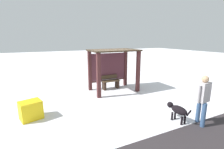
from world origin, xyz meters
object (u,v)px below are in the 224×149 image
Objects in this scene: dog at (178,110)px; grit_bin at (31,110)px; bus_shelter at (112,63)px; bench_left_inside at (111,83)px; person_walking at (203,97)px.

dog is 1.32× the size of grit_bin.
bench_left_inside is at bearing 90.00° from bus_shelter.
bus_shelter is 3.60× the size of grit_bin.
person_walking is 1.81× the size of dog.
grit_bin is at bearing -155.98° from bus_shelter.
bus_shelter reaches higher than dog.
bus_shelter reaches higher than person_walking.
bus_shelter is at bearing 24.02° from grit_bin.
person_walking is at bearing -78.28° from bench_left_inside.
grit_bin is (-5.08, 2.87, -0.65)m from person_walking.
bench_left_inside is 5.00m from person_walking.
grit_bin is at bearing 152.28° from dog.
bus_shelter reaches higher than bench_left_inside.
dog is (-0.53, 0.49, -0.56)m from person_walking.
person_walking is at bearing -29.51° from grit_bin.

